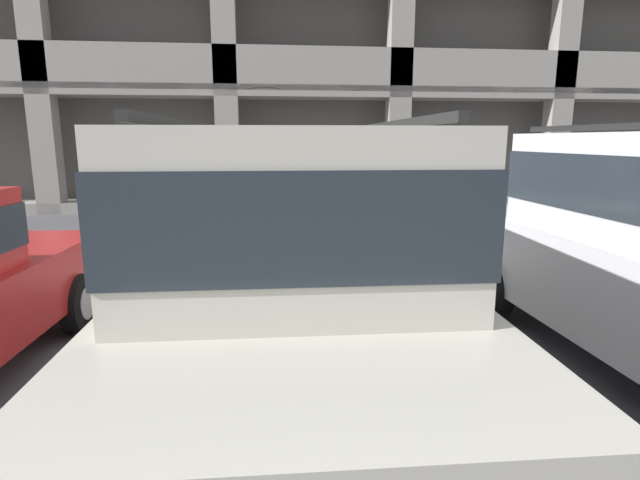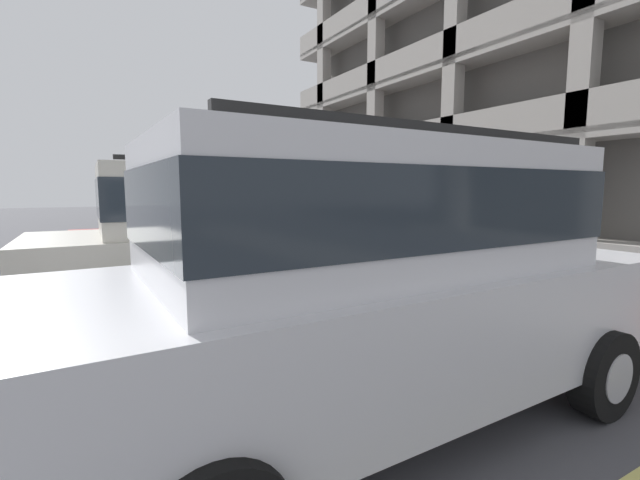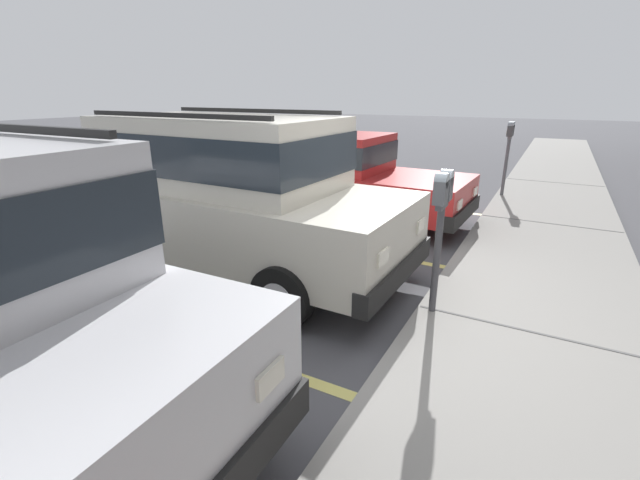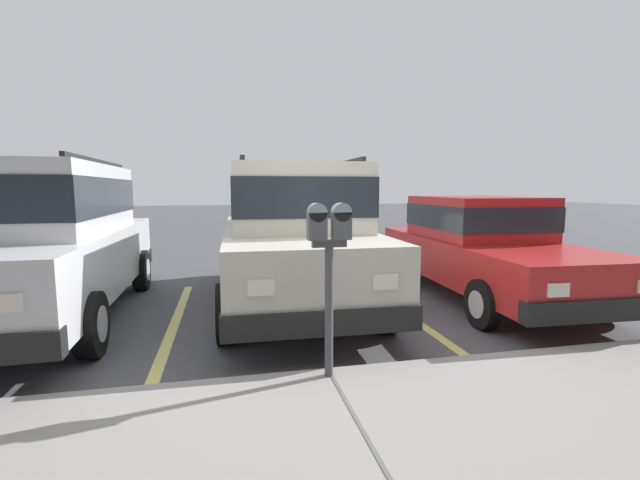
# 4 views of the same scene
# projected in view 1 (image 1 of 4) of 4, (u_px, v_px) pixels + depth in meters

# --- Properties ---
(ground_plane) EXTENTS (80.00, 80.00, 0.10)m
(ground_plane) POSITION_uv_depth(u_px,v_px,m) (288.00, 304.00, 6.05)
(ground_plane) COLOR #4C4C51
(sidewalk) EXTENTS (40.00, 2.20, 0.12)m
(sidewalk) POSITION_uv_depth(u_px,v_px,m) (284.00, 268.00, 7.30)
(sidewalk) COLOR gray
(sidewalk) RESTS_ON ground_plane
(parking_stall_lines) EXTENTS (12.03, 4.80, 0.01)m
(parking_stall_lines) POSITION_uv_depth(u_px,v_px,m) (448.00, 340.00, 4.83)
(parking_stall_lines) COLOR #DBD16B
(parking_stall_lines) RESTS_ON ground_plane
(silver_suv) EXTENTS (2.09, 4.82, 2.03)m
(silver_suv) POSITION_uv_depth(u_px,v_px,m) (290.00, 260.00, 3.48)
(silver_suv) COLOR beige
(silver_suv) RESTS_ON ground_plane
(parking_meter_near) EXTENTS (0.35, 0.12, 1.44)m
(parking_meter_near) POSITION_uv_depth(u_px,v_px,m) (287.00, 199.00, 6.15)
(parking_meter_near) COLOR #47474C
(parking_meter_near) RESTS_ON sidewalk
(parking_garage) EXTENTS (32.00, 10.00, 13.25)m
(parking_garage) POSITION_uv_depth(u_px,v_px,m) (234.00, 19.00, 17.38)
(parking_garage) COLOR #54514D
(parking_garage) RESTS_ON ground_plane
(fire_hydrant) EXTENTS (0.30, 0.30, 0.70)m
(fire_hydrant) POSITION_uv_depth(u_px,v_px,m) (584.00, 244.00, 7.02)
(fire_hydrant) COLOR red
(fire_hydrant) RESTS_ON sidewalk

